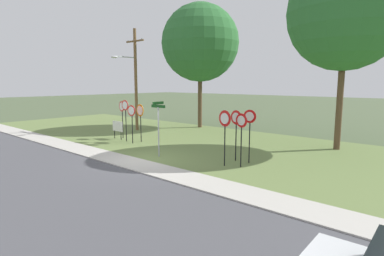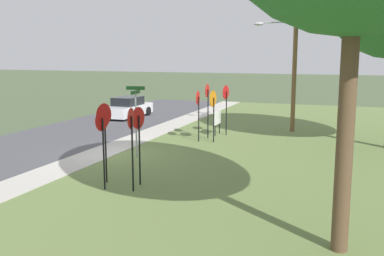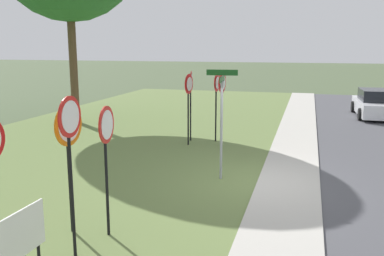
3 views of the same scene
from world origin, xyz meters
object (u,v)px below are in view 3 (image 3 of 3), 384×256
Objects in this scene: yield_sign_far_right at (222,91)px; street_name_post at (222,115)px; stop_sign_far_center at (70,143)px; parked_sedan_distant at (375,104)px; yield_sign_near_right at (217,92)px; notice_board at (20,239)px; stop_sign_near_left at (69,139)px; yield_sign_far_left at (191,89)px; yield_sign_near_left at (189,92)px; stop_sign_near_right at (107,143)px.

yield_sign_far_right is 3.80m from street_name_post.
stop_sign_far_center reaches higher than parked_sedan_distant.
street_name_post reaches higher than yield_sign_near_right.
yield_sign_far_right is 9.89m from notice_board.
street_name_post is (4.02, -2.08, -0.08)m from stop_sign_near_left.
yield_sign_far_left is 1.40m from yield_sign_far_right.
yield_sign_far_right reaches higher than yield_sign_far_left.
yield_sign_near_left reaches higher than parked_sedan_distant.
stop_sign_near_left reaches higher than parked_sedan_distant.
yield_sign_far_left is 0.60× the size of parked_sedan_distant.
yield_sign_near_right is at bearing 9.32° from street_name_post.
notice_board is at bearing 156.74° from parked_sedan_distant.
stop_sign_near_left is at bearing 89.08° from stop_sign_near_right.
stop_sign_far_center is 5.11m from street_name_post.
yield_sign_far_left reaches higher than notice_board.
yield_sign_far_left reaches higher than stop_sign_near_left.
stop_sign_far_center is 1.05× the size of yield_sign_far_left.
stop_sign_near_right is 0.98× the size of yield_sign_near_right.
stop_sign_far_center reaches higher than stop_sign_near_right.
yield_sign_near_left reaches higher than notice_board.
stop_sign_near_right is 8.29m from yield_sign_far_left.
street_name_post is at bearing -159.84° from yield_sign_far_right.
yield_sign_far_right reaches higher than stop_sign_near_right.
street_name_post reaches higher than stop_sign_near_right.
yield_sign_far_right is (0.14, -1.17, 0.08)m from yield_sign_near_left.
street_name_post reaches higher than yield_sign_far_left.
yield_sign_near_right is 2.02× the size of notice_board.
yield_sign_far_left is (-0.12, 0.94, 0.07)m from yield_sign_near_right.
stop_sign_far_center is at bearing 158.30° from street_name_post.
yield_sign_far_left is (9.16, 0.50, -0.05)m from stop_sign_far_center.
yield_sign_far_left reaches higher than yield_sign_near_left.
stop_sign_near_left is at bearing 179.15° from yield_sign_far_right.
yield_sign_near_left is at bearing 105.99° from yield_sign_far_right.
yield_sign_near_left is at bearing 1.65° from stop_sign_far_center.
parked_sedan_distant is (17.06, -6.98, -1.39)m from stop_sign_far_center.
yield_sign_far_right is 0.90× the size of street_name_post.
stop_sign_far_center is 1.04× the size of yield_sign_far_right.
street_name_post reaches higher than stop_sign_far_center.
stop_sign_near_left is 0.85× the size of street_name_post.
stop_sign_near_left is 8.31m from yield_sign_far_left.
stop_sign_near_right is 7.57m from yield_sign_near_left.
stop_sign_far_center reaches higher than yield_sign_far_left.
yield_sign_near_right is 0.95× the size of yield_sign_far_right.
yield_sign_far_right is at bearing -6.17° from stop_sign_far_center.
yield_sign_near_left is 11.41m from parked_sedan_distant.
street_name_post is at bearing -159.84° from yield_sign_near_right.
yield_sign_far_left is (8.26, 0.68, 0.15)m from stop_sign_near_right.
yield_sign_far_left is at bearing 4.94° from stop_sign_near_left.
yield_sign_near_right is at bearing -36.20° from yield_sign_near_left.
street_name_post is at bearing -14.84° from notice_board.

